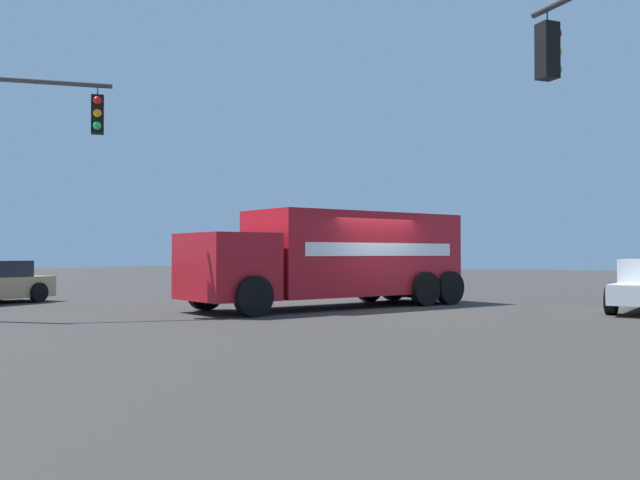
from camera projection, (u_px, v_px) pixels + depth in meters
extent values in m
plane|color=#33302D|center=(376.00, 309.00, 19.40)|extent=(100.00, 100.00, 0.00)
cube|color=#AD141E|center=(355.00, 254.00, 20.53)|extent=(4.97, 6.81, 2.36)
cube|color=#AD141E|center=(226.00, 267.00, 17.93)|extent=(2.99, 2.76, 1.70)
cube|color=black|center=(196.00, 253.00, 17.42)|extent=(1.85, 0.96, 0.88)
cube|color=#B2B2B7|center=(430.00, 296.00, 22.38)|extent=(2.16, 1.19, 0.21)
cube|color=white|center=(383.00, 249.00, 19.57)|extent=(2.38, 4.84, 0.36)
cube|color=white|center=(330.00, 250.00, 21.50)|extent=(2.38, 4.84, 0.36)
cylinder|color=black|center=(254.00, 296.00, 16.96)|extent=(0.69, 1.02, 1.00)
cylinder|color=black|center=(205.00, 292.00, 18.94)|extent=(0.69, 1.02, 1.00)
cylinder|color=black|center=(425.00, 289.00, 20.49)|extent=(0.69, 1.02, 1.00)
cylinder|color=black|center=(369.00, 286.00, 22.47)|extent=(0.69, 1.02, 1.00)
cylinder|color=black|center=(450.00, 288.00, 21.12)|extent=(0.69, 1.02, 1.00)
cylinder|color=black|center=(393.00, 285.00, 23.10)|extent=(0.69, 1.02, 1.00)
cylinder|color=#38383D|center=(25.00, 81.00, 16.84)|extent=(3.00, 2.83, 0.12)
cylinder|color=#38383D|center=(98.00, 90.00, 17.31)|extent=(0.03, 0.03, 0.25)
cube|color=black|center=(98.00, 115.00, 17.30)|extent=(0.42, 0.42, 0.95)
sphere|color=red|center=(97.00, 100.00, 17.13)|extent=(0.20, 0.20, 0.20)
sphere|color=#EFA314|center=(97.00, 113.00, 17.13)|extent=(0.20, 0.20, 0.20)
sphere|color=#19CC4C|center=(97.00, 126.00, 17.12)|extent=(0.20, 0.20, 0.20)
cylinder|color=#38383D|center=(547.00, 16.00, 11.86)|extent=(0.03, 0.03, 0.25)
cube|color=black|center=(547.00, 51.00, 11.85)|extent=(0.42, 0.42, 0.95)
sphere|color=red|center=(556.00, 34.00, 11.92)|extent=(0.20, 0.20, 0.20)
sphere|color=#EFA314|center=(556.00, 52.00, 11.91)|extent=(0.20, 0.20, 0.20)
sphere|color=#19CC4C|center=(556.00, 70.00, 11.91)|extent=(0.20, 0.20, 0.20)
cylinder|color=black|center=(611.00, 299.00, 17.62)|extent=(0.32, 0.78, 0.76)
cylinder|color=black|center=(634.00, 293.00, 20.50)|extent=(0.32, 0.78, 0.76)
cylinder|color=black|center=(38.00, 292.00, 22.03)|extent=(0.20, 0.62, 0.62)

